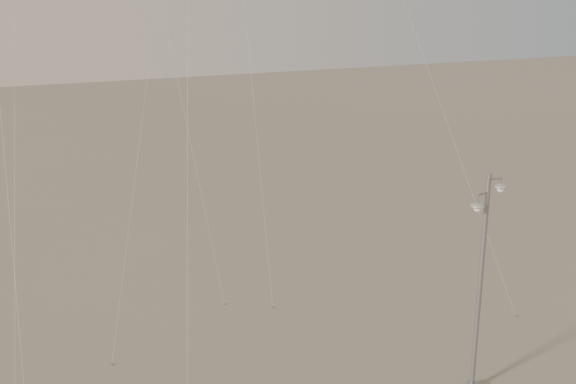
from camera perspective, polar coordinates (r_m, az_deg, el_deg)
name	(u,v)px	position (r m, az deg, el deg)	size (l,w,h in m)	color
street_lamp	(481,279)	(30.56, 13.56, -6.04)	(1.58, 0.75, 8.69)	#92959A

